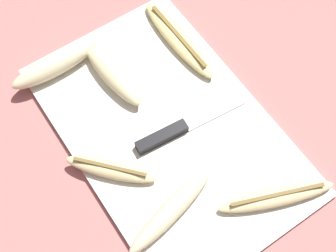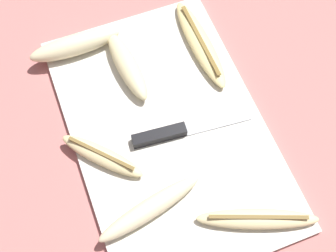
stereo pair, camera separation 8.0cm
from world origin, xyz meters
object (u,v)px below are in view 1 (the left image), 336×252
(banana_pale_long, at_px, (172,210))
(banana_ripe_center, at_px, (276,197))
(banana_cream_curved, at_px, (55,65))
(banana_golden_short, at_px, (178,39))
(banana_mellow_near, at_px, (111,169))
(knife, at_px, (172,132))
(banana_soft_right, at_px, (113,75))

(banana_pale_long, bearing_deg, banana_ripe_center, 63.85)
(banana_cream_curved, xyz_separation_m, banana_golden_short, (0.07, 0.22, -0.01))
(banana_cream_curved, distance_m, banana_mellow_near, 0.23)
(banana_cream_curved, relative_size, banana_mellow_near, 1.27)
(knife, xyz_separation_m, banana_golden_short, (-0.15, 0.12, 0.00))
(banana_pale_long, bearing_deg, banana_soft_right, 168.82)
(knife, relative_size, banana_ripe_center, 1.11)
(banana_pale_long, height_order, banana_golden_short, banana_pale_long)
(banana_cream_curved, bearing_deg, knife, 24.41)
(banana_golden_short, bearing_deg, knife, -38.05)
(banana_soft_right, relative_size, banana_mellow_near, 1.18)
(banana_cream_curved, bearing_deg, banana_golden_short, 71.51)
(banana_mellow_near, height_order, banana_golden_short, same)
(banana_pale_long, bearing_deg, banana_golden_short, 143.44)
(banana_cream_curved, height_order, banana_golden_short, banana_cream_curved)
(banana_pale_long, height_order, banana_mellow_near, banana_pale_long)
(knife, relative_size, banana_golden_short, 1.01)
(banana_ripe_center, distance_m, banana_soft_right, 0.35)
(banana_ripe_center, bearing_deg, banana_soft_right, -163.56)
(banana_cream_curved, distance_m, banana_ripe_center, 0.45)
(banana_ripe_center, relative_size, banana_mellow_near, 1.41)
(banana_pale_long, bearing_deg, banana_cream_curved, -176.00)
(banana_ripe_center, bearing_deg, banana_golden_short, 172.44)
(banana_mellow_near, bearing_deg, banana_pale_long, 20.83)
(knife, distance_m, banana_cream_curved, 0.25)
(knife, relative_size, banana_cream_curved, 1.23)
(banana_cream_curved, xyz_separation_m, banana_ripe_center, (0.42, 0.18, -0.01))
(banana_ripe_center, height_order, banana_mellow_near, same)
(banana_mellow_near, bearing_deg, banana_cream_curved, 175.04)
(knife, height_order, banana_soft_right, banana_soft_right)
(banana_cream_curved, bearing_deg, banana_pale_long, 4.00)
(banana_ripe_center, height_order, banana_pale_long, banana_pale_long)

